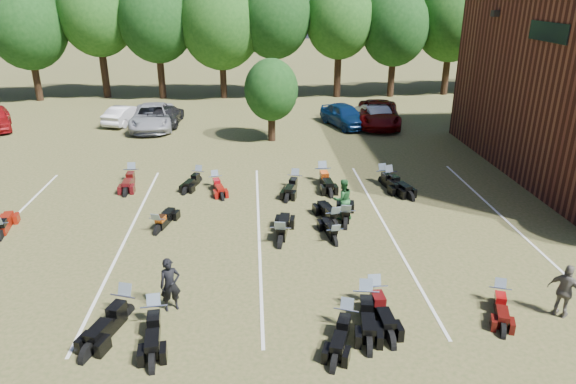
{
  "coord_description": "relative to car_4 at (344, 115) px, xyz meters",
  "views": [
    {
      "loc": [
        -3.1,
        -14.86,
        8.83
      ],
      "look_at": [
        -1.8,
        4.0,
        1.2
      ],
      "focal_mm": 32.0,
      "sensor_mm": 36.0,
      "label": 1
    }
  ],
  "objects": [
    {
      "name": "ground",
      "position": [
        -3.0,
        -18.59,
        -0.76
      ],
      "size": [
        160.0,
        160.0,
        0.0
      ],
      "primitive_type": "plane",
      "color": "brown",
      "rests_on": "ground"
    },
    {
      "name": "car_1",
      "position": [
        -14.83,
        1.7,
        -0.12
      ],
      "size": [
        2.54,
        4.09,
        1.27
      ],
      "primitive_type": "imported",
      "rotation": [
        0.0,
        0.0,
        2.81
      ],
      "color": "#B7B6BB",
      "rests_on": "ground"
    },
    {
      "name": "car_2",
      "position": [
        -12.75,
        0.36,
        0.02
      ],
      "size": [
        2.99,
        5.79,
        1.56
      ],
      "primitive_type": "imported",
      "rotation": [
        0.0,
        0.0,
        0.07
      ],
      "color": "#92939A",
      "rests_on": "ground"
    },
    {
      "name": "car_3",
      "position": [
        -11.98,
        1.28,
        -0.1
      ],
      "size": [
        1.97,
        4.61,
        1.32
      ],
      "primitive_type": "imported",
      "rotation": [
        0.0,
        0.0,
        3.12
      ],
      "color": "black",
      "rests_on": "ground"
    },
    {
      "name": "car_4",
      "position": [
        0.0,
        0.0,
        0.0
      ],
      "size": [
        3.19,
        4.81,
        1.52
      ],
      "primitive_type": "imported",
      "rotation": [
        0.0,
        0.0,
        0.34
      ],
      "color": "navy",
      "rests_on": "ground"
    },
    {
      "name": "car_5",
      "position": [
        2.07,
        0.36,
        -0.06
      ],
      "size": [
        1.85,
        4.37,
        1.4
      ],
      "primitive_type": "imported",
      "rotation": [
        0.0,
        0.0,
        3.23
      ],
      "color": "#B4B5AF",
      "rests_on": "ground"
    },
    {
      "name": "car_6",
      "position": [
        2.35,
        0.06,
        0.04
      ],
      "size": [
        3.62,
        6.15,
        1.6
      ],
      "primitive_type": "imported",
      "rotation": [
        0.0,
        0.0,
        -0.17
      ],
      "color": "#530404",
      "rests_on": "ground"
    },
    {
      "name": "car_7",
      "position": [
        10.23,
        1.86,
        -0.11
      ],
      "size": [
        1.85,
        4.47,
        1.29
      ],
      "primitive_type": "imported",
      "rotation": [
        0.0,
        0.0,
        3.13
      ],
      "color": "#3B3A3F",
      "rests_on": "ground"
    },
    {
      "name": "person_black",
      "position": [
        -8.62,
        -20.55,
        0.06
      ],
      "size": [
        0.7,
        0.57,
        1.64
      ],
      "primitive_type": "imported",
      "rotation": [
        0.0,
        0.0,
        0.33
      ],
      "color": "black",
      "rests_on": "ground"
    },
    {
      "name": "person_green",
      "position": [
        -2.6,
        -14.65,
        0.09
      ],
      "size": [
        0.97,
        0.84,
        1.71
      ],
      "primitive_type": "imported",
      "rotation": [
        0.0,
        0.0,
        3.4
      ],
      "color": "#215A29",
      "rests_on": "ground"
    },
    {
      "name": "person_grey",
      "position": [
        2.57,
        -21.65,
        0.06
      ],
      "size": [
        0.92,
        0.99,
        1.63
      ],
      "primitive_type": "imported",
      "rotation": [
        0.0,
        0.0,
        2.28
      ],
      "color": "#5C574F",
      "rests_on": "ground"
    },
    {
      "name": "motorcycle_1",
      "position": [
        -9.9,
        -20.83,
        -0.76
      ],
      "size": [
        1.56,
        2.63,
        1.4
      ],
      "primitive_type": null,
      "rotation": [
        0.0,
        0.0,
        -0.33
      ],
      "color": "black",
      "rests_on": "ground"
    },
    {
      "name": "motorcycle_2",
      "position": [
        -8.97,
        -21.33,
        -0.76
      ],
      "size": [
        1.03,
        2.43,
        1.32
      ],
      "primitive_type": null,
      "rotation": [
        0.0,
        0.0,
        0.12
      ],
      "color": "black",
      "rests_on": "ground"
    },
    {
      "name": "motorcycle_3",
      "position": [
        -3.7,
        -21.81,
        -0.76
      ],
      "size": [
        1.43,
        2.35,
        1.25
      ],
      "primitive_type": null,
      "rotation": [
        0.0,
        0.0,
        -0.35
      ],
      "color": "black",
      "rests_on": "ground"
    },
    {
      "name": "motorcycle_4",
      "position": [
        -2.99,
        -21.03,
        -0.76
      ],
      "size": [
        1.12,
        2.52,
        1.36
      ],
      "primitive_type": null,
      "rotation": [
        0.0,
        0.0,
        -0.15
      ],
      "color": "black",
      "rests_on": "ground"
    },
    {
      "name": "motorcycle_5",
      "position": [
        -2.67,
        -20.79,
        -0.76
      ],
      "size": [
        0.86,
        2.45,
        1.35
      ],
      "primitive_type": null,
      "rotation": [
        0.0,
        0.0,
        0.04
      ],
      "color": "black",
      "rests_on": "ground"
    },
    {
      "name": "motorcycle_6",
      "position": [
        1.03,
        -20.97,
        -0.76
      ],
      "size": [
        1.3,
        2.14,
        1.14
      ],
      "primitive_type": null,
      "rotation": [
        0.0,
        0.0,
        -0.35
      ],
      "color": "#3F0B09",
      "rests_on": "ground"
    },
    {
      "name": "motorcycle_7",
      "position": [
        -15.67,
        -15.52,
        -0.76
      ],
      "size": [
        1.09,
        2.31,
        1.24
      ],
      "primitive_type": null,
      "rotation": [
        0.0,
        0.0,
        3.32
      ],
      "color": "maroon",
      "rests_on": "ground"
    },
    {
      "name": "motorcycle_8",
      "position": [
        -9.87,
        -15.44,
        -0.76
      ],
      "size": [
        1.18,
        2.2,
        1.17
      ],
      "primitive_type": null,
      "rotation": [
        0.0,
        0.0,
        2.88
      ],
      "color": "black",
      "rests_on": "ground"
    },
    {
      "name": "motorcycle_9",
      "position": [
        -5.23,
        -16.77,
        -0.76
      ],
      "size": [
        1.21,
        2.6,
        1.39
      ],
      "primitive_type": null,
      "rotation": [
        0.0,
        0.0,
        2.97
      ],
      "color": "black",
      "rests_on": "ground"
    },
    {
      "name": "motorcycle_10",
      "position": [
        -2.58,
        -15.39,
        -0.76
      ],
      "size": [
        1.16,
        2.54,
        1.37
      ],
      "primitive_type": null,
      "rotation": [
        0.0,
        0.0,
        2.98
      ],
      "color": "black",
      "rests_on": "ground"
    },
    {
      "name": "motorcycle_11",
      "position": [
        -3.23,
        -16.79,
        -0.76
      ],
      "size": [
        0.9,
        2.1,
        1.13
      ],
      "primitive_type": null,
      "rotation": [
        0.0,
        0.0,
        3.27
      ],
      "color": "black",
      "rests_on": "ground"
    },
    {
      "name": "motorcycle_12",
      "position": [
        -3.04,
        -15.48,
        -0.76
      ],
      "size": [
        1.23,
        2.47,
        1.32
      ],
      "primitive_type": null,
      "rotation": [
        0.0,
        0.0,
        3.35
      ],
      "color": "black",
      "rests_on": "ground"
    },
    {
      "name": "motorcycle_14",
      "position": [
        -12.01,
        -9.79,
        -0.76
      ],
      "size": [
        0.81,
        2.37,
        1.31
      ],
      "primitive_type": null,
      "rotation": [
        0.0,
        0.0,
        0.03
      ],
      "color": "#460A0E",
      "rests_on": "ground"
    },
    {
      "name": "motorcycle_15",
      "position": [
        -7.95,
        -10.81,
        -0.76
      ],
      "size": [
        1.14,
        2.15,
        1.14
      ],
      "primitive_type": null,
      "rotation": [
        0.0,
        0.0,
        0.25
      ],
      "color": "maroon",
      "rests_on": "ground"
    },
    {
      "name": "motorcycle_16",
      "position": [
        -8.82,
        -10.05,
        -0.76
      ],
      "size": [
        1.28,
        2.18,
        1.16
      ],
      "primitive_type": null,
      "rotation": [
        0.0,
        0.0,
        -0.32
      ],
      "color": "black",
      "rests_on": "ground"
    },
    {
      "name": "motorcycle_17",
      "position": [
        -2.84,
        -10.42,
        -0.76
      ],
      "size": [
        0.96,
        2.56,
        1.4
      ],
      "primitive_type": null,
      "rotation": [
        0.0,
        0.0,
        0.06
      ],
      "color": "black",
      "rests_on": "ground"
    },
    {
      "name": "motorcycle_18",
      "position": [
        -4.24,
        -11.1,
        -0.76
      ],
      "size": [
        1.34,
        2.39,
        1.27
      ],
      "primitive_type": null,
      "rotation": [
        0.0,
        0.0,
        -0.29
      ],
      "color": "black",
      "rests_on": "ground"
    },
    {
      "name": "motorcycle_19",
      "position": [
        0.24,
        -11.15,
        -0.76
      ],
      "size": [
        1.45,
        2.57,
        1.37
      ],
      "primitive_type": null,
      "rotation": [
        0.0,
        0.0,
        0.29
      ],
      "color": "black",
      "rests_on": "ground"
    },
    {
      "name": "motorcycle_20",
      "position": [
        0.01,
        -10.79,
        -0.76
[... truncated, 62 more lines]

